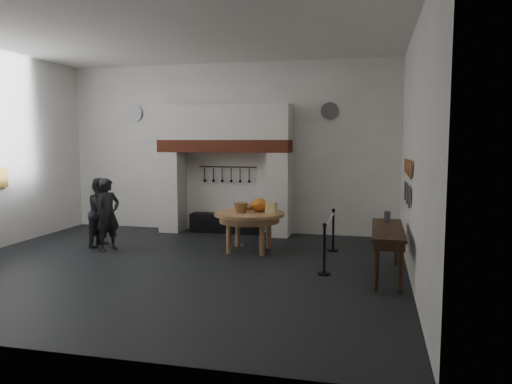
% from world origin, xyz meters
% --- Properties ---
extents(floor, '(9.00, 8.00, 0.02)m').
position_xyz_m(floor, '(0.00, 0.00, 0.00)').
color(floor, black).
rests_on(floor, ground).
extents(ceiling, '(9.00, 8.00, 0.02)m').
position_xyz_m(ceiling, '(0.00, 0.00, 4.50)').
color(ceiling, silver).
rests_on(ceiling, wall_back).
extents(wall_back, '(9.00, 0.02, 4.50)m').
position_xyz_m(wall_back, '(0.00, 4.00, 2.25)').
color(wall_back, white).
rests_on(wall_back, floor).
extents(wall_front, '(9.00, 0.02, 4.50)m').
position_xyz_m(wall_front, '(0.00, -4.00, 2.25)').
color(wall_front, white).
rests_on(wall_front, floor).
extents(wall_right, '(0.02, 8.00, 4.50)m').
position_xyz_m(wall_right, '(4.50, 0.00, 2.25)').
color(wall_right, white).
rests_on(wall_right, floor).
extents(chimney_pier_left, '(0.55, 0.70, 2.15)m').
position_xyz_m(chimney_pier_left, '(-1.48, 3.65, 1.07)').
color(chimney_pier_left, silver).
rests_on(chimney_pier_left, floor).
extents(chimney_pier_right, '(0.55, 0.70, 2.15)m').
position_xyz_m(chimney_pier_right, '(1.48, 3.65, 1.07)').
color(chimney_pier_right, silver).
rests_on(chimney_pier_right, floor).
extents(hearth_brick_band, '(3.50, 0.72, 0.32)m').
position_xyz_m(hearth_brick_band, '(0.00, 3.65, 2.31)').
color(hearth_brick_band, '#9E442B').
rests_on(hearth_brick_band, chimney_pier_left).
extents(chimney_hood, '(3.50, 0.70, 0.90)m').
position_xyz_m(chimney_hood, '(0.00, 3.65, 2.92)').
color(chimney_hood, silver).
rests_on(chimney_hood, hearth_brick_band).
extents(iron_range, '(1.90, 0.45, 0.50)m').
position_xyz_m(iron_range, '(0.00, 3.72, 0.25)').
color(iron_range, black).
rests_on(iron_range, floor).
extents(utensil_rail, '(1.60, 0.02, 0.02)m').
position_xyz_m(utensil_rail, '(0.00, 3.92, 1.75)').
color(utensil_rail, black).
rests_on(utensil_rail, wall_back).
extents(wall_plaque, '(0.05, 0.34, 0.44)m').
position_xyz_m(wall_plaque, '(-4.45, 0.80, 1.60)').
color(wall_plaque, gold).
rests_on(wall_plaque, wall_left).
extents(work_table, '(1.92, 1.92, 0.07)m').
position_xyz_m(work_table, '(1.16, 1.72, 0.84)').
color(work_table, '#A66F4E').
rests_on(work_table, floor).
extents(pumpkin, '(0.36, 0.36, 0.31)m').
position_xyz_m(pumpkin, '(1.36, 1.82, 1.03)').
color(pumpkin, orange).
rests_on(pumpkin, work_table).
extents(cheese_block_big, '(0.22, 0.22, 0.24)m').
position_xyz_m(cheese_block_big, '(1.66, 1.67, 0.99)').
color(cheese_block_big, '#E6C989').
rests_on(cheese_block_big, work_table).
extents(cheese_block_small, '(0.18, 0.18, 0.20)m').
position_xyz_m(cheese_block_small, '(1.64, 1.97, 0.97)').
color(cheese_block_small, '#DBD083').
rests_on(cheese_block_small, work_table).
extents(wicker_basket, '(0.39, 0.39, 0.22)m').
position_xyz_m(wicker_basket, '(1.01, 1.57, 0.98)').
color(wicker_basket, '#966337').
rests_on(wicker_basket, work_table).
extents(bread_loaf, '(0.31, 0.18, 0.13)m').
position_xyz_m(bread_loaf, '(1.06, 2.07, 0.94)').
color(bread_loaf, '#AD683D').
rests_on(bread_loaf, work_table).
extents(visitor_near, '(0.60, 0.70, 1.63)m').
position_xyz_m(visitor_near, '(-1.93, 1.04, 0.81)').
color(visitor_near, black).
rests_on(visitor_near, floor).
extents(visitor_far, '(0.63, 0.79, 1.60)m').
position_xyz_m(visitor_far, '(-2.33, 1.44, 0.80)').
color(visitor_far, '#212227').
rests_on(visitor_far, floor).
extents(side_table, '(0.55, 2.20, 0.06)m').
position_xyz_m(side_table, '(4.10, 0.22, 0.87)').
color(side_table, '#372414').
rests_on(side_table, floor).
extents(pewter_jug, '(0.12, 0.12, 0.22)m').
position_xyz_m(pewter_jug, '(4.10, 0.82, 1.01)').
color(pewter_jug, '#4C4C51').
rests_on(pewter_jug, side_table).
extents(copper_pan_a, '(0.03, 0.34, 0.34)m').
position_xyz_m(copper_pan_a, '(4.46, 0.20, 1.95)').
color(copper_pan_a, '#C6662D').
rests_on(copper_pan_a, wall_right).
extents(copper_pan_b, '(0.03, 0.32, 0.32)m').
position_xyz_m(copper_pan_b, '(4.46, 0.75, 1.95)').
color(copper_pan_b, '#C6662D').
rests_on(copper_pan_b, wall_right).
extents(copper_pan_c, '(0.03, 0.30, 0.30)m').
position_xyz_m(copper_pan_c, '(4.46, 1.30, 1.95)').
color(copper_pan_c, '#C6662D').
rests_on(copper_pan_c, wall_right).
extents(copper_pan_d, '(0.03, 0.28, 0.28)m').
position_xyz_m(copper_pan_d, '(4.46, 1.85, 1.95)').
color(copper_pan_d, '#C6662D').
rests_on(copper_pan_d, wall_right).
extents(pewter_plate_left, '(0.03, 0.40, 0.40)m').
position_xyz_m(pewter_plate_left, '(4.46, 0.40, 1.45)').
color(pewter_plate_left, '#4C4C51').
rests_on(pewter_plate_left, wall_right).
extents(pewter_plate_mid, '(0.03, 0.40, 0.40)m').
position_xyz_m(pewter_plate_mid, '(4.46, 1.00, 1.45)').
color(pewter_plate_mid, '#4C4C51').
rests_on(pewter_plate_mid, wall_right).
extents(pewter_plate_right, '(0.03, 0.40, 0.40)m').
position_xyz_m(pewter_plate_right, '(4.46, 1.60, 1.45)').
color(pewter_plate_right, '#4C4C51').
rests_on(pewter_plate_right, wall_right).
extents(pewter_plate_back_left, '(0.44, 0.03, 0.44)m').
position_xyz_m(pewter_plate_back_left, '(-2.70, 3.96, 3.20)').
color(pewter_plate_back_left, '#4C4C51').
rests_on(pewter_plate_back_left, wall_back).
extents(pewter_plate_back_right, '(0.44, 0.03, 0.44)m').
position_xyz_m(pewter_plate_back_right, '(2.70, 3.96, 3.20)').
color(pewter_plate_back_right, '#4C4C51').
rests_on(pewter_plate_back_right, wall_back).
extents(barrier_post_near, '(0.05, 0.05, 0.90)m').
position_xyz_m(barrier_post_near, '(2.98, 0.13, 0.45)').
color(barrier_post_near, black).
rests_on(barrier_post_near, floor).
extents(barrier_post_far, '(0.05, 0.05, 0.90)m').
position_xyz_m(barrier_post_far, '(2.98, 2.13, 0.45)').
color(barrier_post_far, black).
rests_on(barrier_post_far, floor).
extents(barrier_rope, '(0.04, 2.00, 0.04)m').
position_xyz_m(barrier_rope, '(2.98, 1.13, 0.85)').
color(barrier_rope, white).
rests_on(barrier_rope, barrier_post_near).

